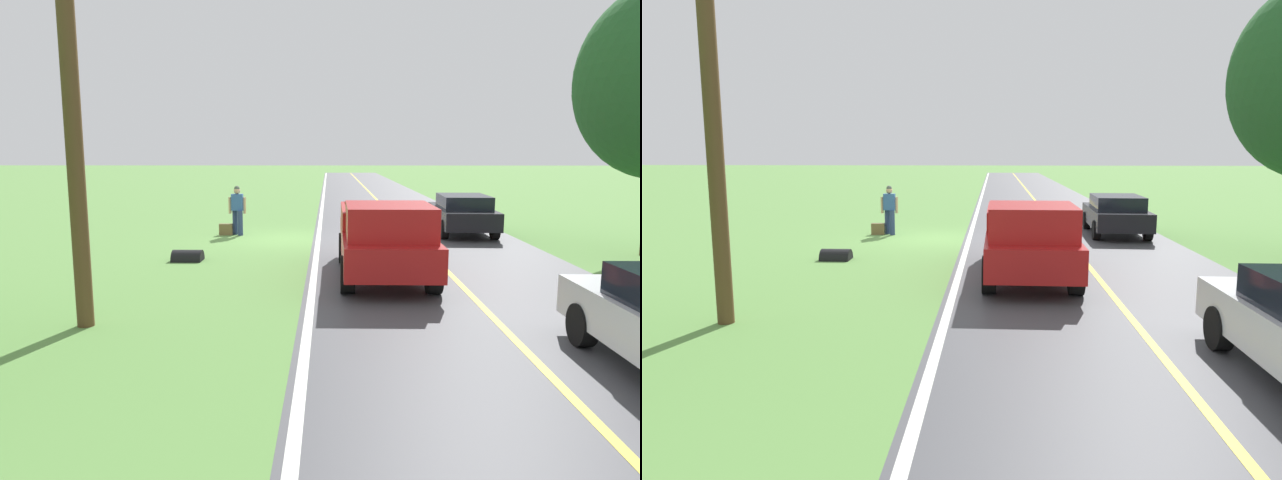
{
  "view_description": "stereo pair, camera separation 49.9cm",
  "coord_description": "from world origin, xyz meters",
  "views": [
    {
      "loc": [
        -1.48,
        19.06,
        2.96
      ],
      "look_at": [
        -1.3,
        7.16,
        1.1
      ],
      "focal_mm": 31.9,
      "sensor_mm": 36.0,
      "label": 1
    },
    {
      "loc": [
        -1.98,
        19.04,
        2.96
      ],
      "look_at": [
        -1.3,
        7.16,
        1.1
      ],
      "focal_mm": 31.9,
      "sensor_mm": 36.0,
      "label": 2
    }
  ],
  "objects": [
    {
      "name": "lane_centre_line",
      "position": [
        -4.44,
        0.0,
        0.01
      ],
      "size": [
        0.14,
        117.6,
        0.0
      ],
      "primitive_type": "cube",
      "color": "gold",
      "rests_on": "ground"
    },
    {
      "name": "road_surface",
      "position": [
        -4.44,
        0.0,
        0.0
      ],
      "size": [
        6.98,
        120.0,
        0.0
      ],
      "primitive_type": "cube",
      "color": "#47474C",
      "rests_on": "ground"
    },
    {
      "name": "lane_edge_line",
      "position": [
        -1.13,
        0.0,
        0.01
      ],
      "size": [
        0.16,
        117.6,
        0.0
      ],
      "primitive_type": "cube",
      "color": "silver",
      "rests_on": "ground"
    },
    {
      "name": "utility_pole_roadside",
      "position": [
        2.68,
        9.73,
        3.52
      ],
      "size": [
        0.28,
        0.28,
        7.05
      ],
      "primitive_type": "cylinder",
      "color": "brown",
      "rests_on": "ground"
    },
    {
      "name": "suitcase_carried",
      "position": [
        2.18,
        -0.91,
        0.2
      ],
      "size": [
        0.46,
        0.21,
        0.4
      ],
      "primitive_type": "cube",
      "rotation": [
        0.0,
        0.0,
        1.58
      ],
      "color": "brown",
      "rests_on": "ground"
    },
    {
      "name": "drainage_culvert",
      "position": [
        2.37,
        3.89,
        0.0
      ],
      "size": [
        0.8,
        0.6,
        0.6
      ],
      "primitive_type": "cylinder",
      "rotation": [
        0.0,
        1.57,
        0.0
      ],
      "color": "black",
      "rests_on": "ground"
    },
    {
      "name": "ground_plane",
      "position": [
        0.0,
        0.0,
        0.0
      ],
      "size": [
        200.0,
        200.0,
        0.0
      ],
      "primitive_type": "plane",
      "color": "#609347"
    },
    {
      "name": "hitchhiker_walking",
      "position": [
        1.76,
        -0.99,
        0.98
      ],
      "size": [
        0.62,
        0.51,
        1.75
      ],
      "color": "navy",
      "rests_on": "ground"
    },
    {
      "name": "sedan_near_oncoming",
      "position": [
        -6.31,
        -1.41,
        0.75
      ],
      "size": [
        2.06,
        4.47,
        1.41
      ],
      "color": "black",
      "rests_on": "ground"
    },
    {
      "name": "pickup_truck_passing",
      "position": [
        -2.79,
        5.98,
        0.97
      ],
      "size": [
        2.13,
        5.41,
        1.82
      ],
      "color": "#B21919",
      "rests_on": "ground"
    }
  ]
}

